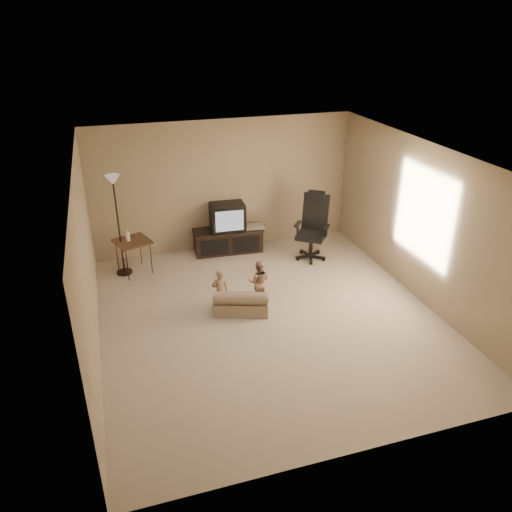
{
  "coord_description": "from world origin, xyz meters",
  "views": [
    {
      "loc": [
        -2.11,
        -6.1,
        4.19
      ],
      "look_at": [
        -0.03,
        0.6,
        0.77
      ],
      "focal_mm": 35.0,
      "sensor_mm": 36.0,
      "label": 1
    }
  ],
  "objects_px": {
    "floor_lamp": "(116,203)",
    "child_sofa": "(241,303)",
    "office_chair": "(312,235)",
    "toddler_right": "(259,282)",
    "tv_stand": "(228,232)",
    "toddler_left": "(220,291)",
    "side_table": "(132,242)"
  },
  "relations": [
    {
      "from": "side_table",
      "to": "toddler_right",
      "type": "distance_m",
      "value": 2.45
    },
    {
      "from": "tv_stand",
      "to": "child_sofa",
      "type": "height_order",
      "value": "tv_stand"
    },
    {
      "from": "toddler_left",
      "to": "toddler_right",
      "type": "bearing_deg",
      "value": -167.78
    },
    {
      "from": "child_sofa",
      "to": "side_table",
      "type": "bearing_deg",
      "value": 147.09
    },
    {
      "from": "floor_lamp",
      "to": "office_chair",
      "type": "bearing_deg",
      "value": -6.38
    },
    {
      "from": "side_table",
      "to": "toddler_left",
      "type": "height_order",
      "value": "side_table"
    },
    {
      "from": "child_sofa",
      "to": "toddler_right",
      "type": "bearing_deg",
      "value": 50.0
    },
    {
      "from": "tv_stand",
      "to": "child_sofa",
      "type": "xyz_separation_m",
      "value": [
        -0.37,
        -2.21,
        -0.24
      ]
    },
    {
      "from": "child_sofa",
      "to": "tv_stand",
      "type": "bearing_deg",
      "value": 99.35
    },
    {
      "from": "office_chair",
      "to": "side_table",
      "type": "xyz_separation_m",
      "value": [
        -3.27,
        0.36,
        0.14
      ]
    },
    {
      "from": "tv_stand",
      "to": "side_table",
      "type": "bearing_deg",
      "value": -165.08
    },
    {
      "from": "toddler_left",
      "to": "toddler_right",
      "type": "relative_size",
      "value": 0.99
    },
    {
      "from": "tv_stand",
      "to": "toddler_right",
      "type": "height_order",
      "value": "tv_stand"
    },
    {
      "from": "office_chair",
      "to": "side_table",
      "type": "height_order",
      "value": "office_chair"
    },
    {
      "from": "office_chair",
      "to": "floor_lamp",
      "type": "height_order",
      "value": "floor_lamp"
    },
    {
      "from": "toddler_left",
      "to": "floor_lamp",
      "type": "bearing_deg",
      "value": -49.01
    },
    {
      "from": "side_table",
      "to": "floor_lamp",
      "type": "distance_m",
      "value": 0.74
    },
    {
      "from": "floor_lamp",
      "to": "toddler_left",
      "type": "height_order",
      "value": "floor_lamp"
    },
    {
      "from": "office_chair",
      "to": "toddler_right",
      "type": "height_order",
      "value": "office_chair"
    },
    {
      "from": "child_sofa",
      "to": "toddler_left",
      "type": "height_order",
      "value": "toddler_left"
    },
    {
      "from": "side_table",
      "to": "child_sofa",
      "type": "relative_size",
      "value": 0.9
    },
    {
      "from": "toddler_left",
      "to": "tv_stand",
      "type": "bearing_deg",
      "value": -104.1
    },
    {
      "from": "tv_stand",
      "to": "office_chair",
      "type": "distance_m",
      "value": 1.62
    },
    {
      "from": "side_table",
      "to": "office_chair",
      "type": "bearing_deg",
      "value": -6.31
    },
    {
      "from": "floor_lamp",
      "to": "child_sofa",
      "type": "xyz_separation_m",
      "value": [
        1.65,
        -1.87,
        -1.15
      ]
    },
    {
      "from": "side_table",
      "to": "child_sofa",
      "type": "distance_m",
      "value": 2.39
    },
    {
      "from": "side_table",
      "to": "toddler_right",
      "type": "height_order",
      "value": "side_table"
    },
    {
      "from": "side_table",
      "to": "floor_lamp",
      "type": "height_order",
      "value": "floor_lamp"
    },
    {
      "from": "office_chair",
      "to": "toddler_left",
      "type": "relative_size",
      "value": 1.75
    },
    {
      "from": "floor_lamp",
      "to": "child_sofa",
      "type": "height_order",
      "value": "floor_lamp"
    },
    {
      "from": "office_chair",
      "to": "toddler_right",
      "type": "bearing_deg",
      "value": -101.09
    },
    {
      "from": "tv_stand",
      "to": "toddler_right",
      "type": "xyz_separation_m",
      "value": [
        -0.01,
        -2.0,
        -0.04
      ]
    }
  ]
}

